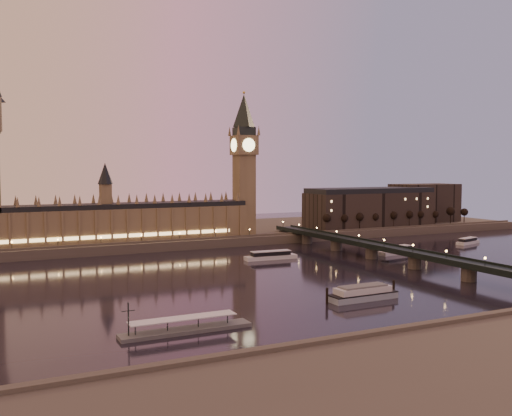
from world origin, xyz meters
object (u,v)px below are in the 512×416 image
(moored_barge, at_px, (363,293))
(cruise_boat_a, at_px, (271,256))
(pontoon_pier, at_px, (186,328))
(cruise_boat_b, at_px, (397,250))

(moored_barge, bearing_deg, cruise_boat_a, 81.76)
(cruise_boat_a, relative_size, pontoon_pier, 0.72)
(cruise_boat_b, xyz_separation_m, moored_barge, (-95.34, -93.30, 0.44))
(cruise_boat_a, distance_m, cruise_boat_b, 83.32)
(cruise_boat_b, height_order, pontoon_pier, pontoon_pier)
(cruise_boat_a, bearing_deg, pontoon_pier, -124.99)
(cruise_boat_a, height_order, pontoon_pier, pontoon_pier)
(cruise_boat_a, bearing_deg, cruise_boat_b, -8.29)
(pontoon_pier, bearing_deg, cruise_boat_a, 52.03)
(cruise_boat_b, bearing_deg, pontoon_pier, -158.18)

